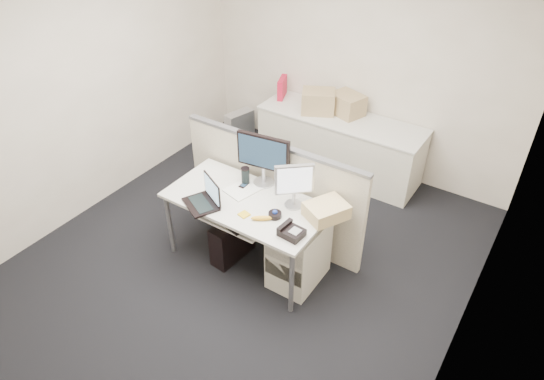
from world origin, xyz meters
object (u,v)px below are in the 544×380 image
Objects in this scene: desk at (246,206)px; desk_phone at (292,232)px; laptop at (200,194)px; monitor_main at (263,160)px.

desk_phone is (0.60, -0.18, 0.10)m from desk.
desk_phone is at bearing -16.70° from desk.
desk is 0.45m from laptop.
monitor_main is at bearing 91.98° from laptop.
laptop is (-0.30, -0.28, 0.19)m from desk.
desk_phone is at bearing 33.29° from laptop.
desk is at bearing 69.98° from laptop.
desk_phone is (0.62, -0.50, -0.23)m from monitor_main.
desk_phone is at bearing -47.06° from monitor_main.
desk is 7.59× the size of desk_phone.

